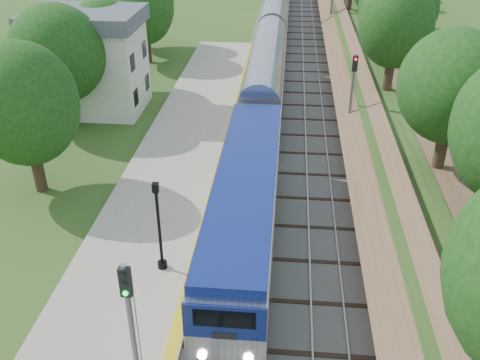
# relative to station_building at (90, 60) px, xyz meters

# --- Properties ---
(trackbed) EXTENTS (9.50, 170.00, 0.28)m
(trackbed) POSITION_rel_station_building_xyz_m (16.00, 30.00, -4.02)
(trackbed) COLOR #4C4944
(trackbed) RESTS_ON ground
(platform) EXTENTS (6.40, 68.00, 0.38)m
(platform) POSITION_rel_station_building_xyz_m (8.80, -14.00, -3.90)
(platform) COLOR gray
(platform) RESTS_ON ground
(yellow_stripe) EXTENTS (0.55, 68.00, 0.01)m
(yellow_stripe) POSITION_rel_station_building_xyz_m (11.65, -14.00, -3.70)
(yellow_stripe) COLOR gold
(yellow_stripe) RESTS_ON platform
(embankment) EXTENTS (10.64, 170.00, 11.70)m
(embankment) POSITION_rel_station_building_xyz_m (24.35, 30.00, -2.14)
(embankment) COLOR brown
(embankment) RESTS_ON ground
(station_building) EXTENTS (8.60, 6.60, 8.00)m
(station_building) POSITION_rel_station_building_xyz_m (0.00, 0.00, 0.00)
(station_building) COLOR silver
(station_building) RESTS_ON ground
(trees_behind_platform) EXTENTS (7.82, 53.32, 7.21)m
(trees_behind_platform) POSITION_rel_station_building_xyz_m (2.83, -9.33, 0.44)
(trees_behind_platform) COLOR #332316
(trees_behind_platform) RESTS_ON ground
(train) EXTENTS (2.97, 119.32, 4.37)m
(train) POSITION_rel_station_building_xyz_m (14.00, 31.65, -1.85)
(train) COLOR black
(train) RESTS_ON trackbed
(lamppost_far) EXTENTS (0.46, 0.46, 4.69)m
(lamppost_far) POSITION_rel_station_building_xyz_m (10.17, -20.44, -1.62)
(lamppost_far) COLOR black
(lamppost_far) RESTS_ON platform
(signal_platform) EXTENTS (0.37, 0.29, 6.24)m
(signal_platform) POSITION_rel_station_building_xyz_m (11.10, -28.03, 0.13)
(signal_platform) COLOR slate
(signal_platform) RESTS_ON platform
(signal_farside) EXTENTS (0.36, 0.28, 6.49)m
(signal_farside) POSITION_rel_station_building_xyz_m (20.20, -5.03, -0.01)
(signal_farside) COLOR slate
(signal_farside) RESTS_ON ground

